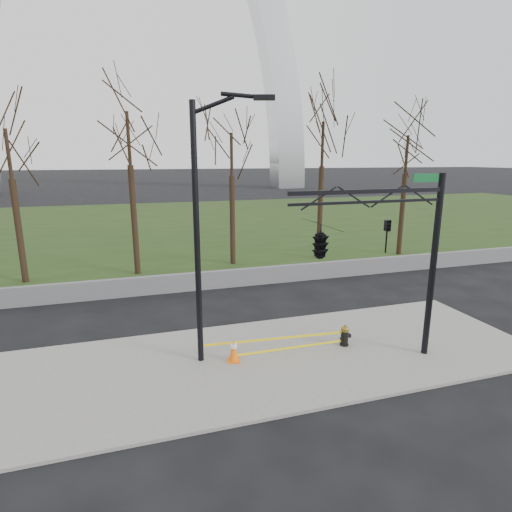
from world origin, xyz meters
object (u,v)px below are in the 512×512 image
object	(u,v)px
street_light	(204,218)
traffic_signal_mast	(344,240)
fire_hydrant	(345,336)
traffic_cone	(234,350)

from	to	relation	value
street_light	traffic_signal_mast	distance (m)	4.15
street_light	traffic_signal_mast	size ratio (longest dim) A/B	1.37
fire_hydrant	street_light	size ratio (longest dim) A/B	0.09
fire_hydrant	traffic_cone	bearing A→B (deg)	168.61
traffic_cone	fire_hydrant	bearing A→B (deg)	-0.41
fire_hydrant	traffic_signal_mast	xyz separation A→B (m)	(-0.98, -1.35, 3.70)
street_light	traffic_cone	bearing A→B (deg)	-4.11
fire_hydrant	street_light	world-z (taller)	street_light
traffic_cone	traffic_signal_mast	xyz separation A→B (m)	(2.98, -1.38, 3.67)
fire_hydrant	traffic_cone	size ratio (longest dim) A/B	1.00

